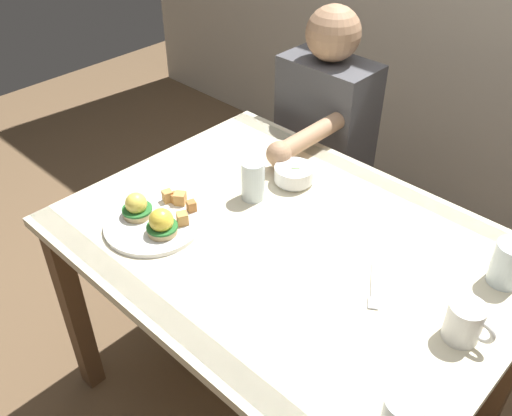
# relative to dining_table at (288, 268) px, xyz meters

# --- Properties ---
(ground_plane) EXTENTS (6.00, 6.00, 0.00)m
(ground_plane) POSITION_rel_dining_table_xyz_m (0.00, 0.00, -0.63)
(ground_plane) COLOR brown
(dining_table) EXTENTS (1.20, 0.90, 0.74)m
(dining_table) POSITION_rel_dining_table_xyz_m (0.00, 0.00, 0.00)
(dining_table) COLOR beige
(dining_table) RESTS_ON ground_plane
(eggs_benedict_plate) EXTENTS (0.27, 0.27, 0.09)m
(eggs_benedict_plate) POSITION_rel_dining_table_xyz_m (-0.30, -0.22, 0.13)
(eggs_benedict_plate) COLOR white
(eggs_benedict_plate) RESTS_ON dining_table
(fruit_bowl) EXTENTS (0.12, 0.12, 0.06)m
(fruit_bowl) POSITION_rel_dining_table_xyz_m (-0.17, 0.21, 0.14)
(fruit_bowl) COLOR white
(fruit_bowl) RESTS_ON dining_table
(coffee_mug) EXTENTS (0.11, 0.08, 0.09)m
(coffee_mug) POSITION_rel_dining_table_xyz_m (0.49, 0.01, 0.16)
(coffee_mug) COLOR white
(coffee_mug) RESTS_ON dining_table
(fork) EXTENTS (0.10, 0.14, 0.00)m
(fork) POSITION_rel_dining_table_xyz_m (0.27, -0.00, 0.11)
(fork) COLOR silver
(fork) RESTS_ON dining_table
(water_glass_near) EXTENTS (0.07, 0.07, 0.12)m
(water_glass_near) POSITION_rel_dining_table_xyz_m (-0.20, 0.07, 0.16)
(water_glass_near) COLOR silver
(water_glass_near) RESTS_ON dining_table
(water_glass_far) EXTENTS (0.08, 0.08, 0.11)m
(water_glass_far) POSITION_rel_dining_table_xyz_m (0.48, 0.24, 0.16)
(water_glass_far) COLOR silver
(water_glass_far) RESTS_ON dining_table
(diner_person) EXTENTS (0.34, 0.54, 1.14)m
(diner_person) POSITION_rel_dining_table_xyz_m (-0.36, 0.60, 0.02)
(diner_person) COLOR #33333D
(diner_person) RESTS_ON ground_plane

